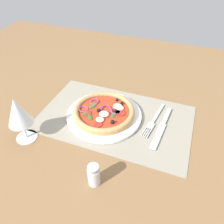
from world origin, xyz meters
TOP-DOWN VIEW (x-y plane):
  - ground_plane at (0.00, 0.00)cm, footprint 190.00×140.00cm
  - placemat at (0.00, 0.00)cm, footprint 50.82×31.00cm
  - plate at (3.68, 0.79)cm, footprint 25.33×25.33cm
  - pizza at (3.63, 0.80)cm, footprint 20.62×20.62cm
  - fork at (-12.66, -2.43)cm, footprint 4.24×18.02cm
  - knife at (-15.82, -0.38)cm, footprint 3.44×20.07cm
  - wine_glass at (22.67, 17.87)cm, footprint 7.20×7.20cm
  - pepper_shaker at (-3.32, 24.72)cm, footprint 3.20×3.20cm

SIDE VIEW (x-z plane):
  - ground_plane at x=0.00cm, z-range -2.40..0.00cm
  - placemat at x=0.00cm, z-range 0.00..0.40cm
  - fork at x=-12.66cm, z-range 0.40..0.84cm
  - knife at x=-15.82cm, z-range 0.35..0.96cm
  - plate at x=3.68cm, z-range 0.40..1.46cm
  - pizza at x=3.63cm, z-range 1.26..3.86cm
  - pepper_shaker at x=-3.32cm, z-range -0.10..6.60cm
  - wine_glass at x=22.67cm, z-range 2.70..17.60cm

